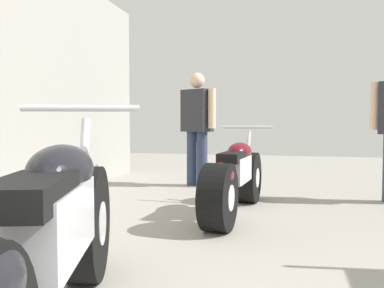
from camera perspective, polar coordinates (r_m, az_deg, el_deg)
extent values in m
plane|color=#9E998E|center=(3.22, 12.59, -13.40)|extent=(16.60, 16.60, 0.00)
cylinder|color=black|center=(2.43, -14.86, -10.83)|extent=(0.38, 0.68, 0.66)
cylinder|color=silver|center=(2.43, -14.86, -10.83)|extent=(0.27, 0.30, 0.25)
cube|color=silver|center=(1.68, -19.78, -10.64)|extent=(0.43, 0.70, 0.29)
ellipsoid|color=black|center=(1.86, -18.00, -3.52)|extent=(0.42, 0.59, 0.23)
cube|color=black|center=(1.48, -21.84, -6.47)|extent=(0.36, 0.54, 0.10)
cylinder|color=silver|center=(2.33, -15.15, -3.72)|extent=(0.13, 0.26, 0.59)
cylinder|color=silver|center=(2.28, -15.47, 4.89)|extent=(0.62, 0.23, 0.04)
cylinder|color=black|center=(4.64, 7.91, -4.70)|extent=(0.27, 0.59, 0.57)
cylinder|color=silver|center=(4.64, 7.91, -4.70)|extent=(0.25, 0.24, 0.22)
cylinder|color=black|center=(3.39, 3.74, -7.52)|extent=(0.27, 0.59, 0.57)
cylinder|color=silver|center=(3.39, 3.74, -7.52)|extent=(0.25, 0.24, 0.22)
cube|color=silver|center=(3.99, 6.17, -3.61)|extent=(0.26, 0.59, 0.25)
ellipsoid|color=#5B0F19|center=(4.16, 6.77, -1.12)|extent=(0.27, 0.48, 0.20)
cube|color=black|center=(3.82, 5.65, -1.88)|extent=(0.23, 0.44, 0.09)
ellipsoid|color=#5B0F19|center=(3.40, 3.95, -4.43)|extent=(0.27, 0.41, 0.21)
cylinder|color=silver|center=(4.57, 7.85, -1.43)|extent=(0.06, 0.23, 0.52)
cylinder|color=silver|center=(4.53, 7.79, 2.37)|extent=(0.55, 0.08, 0.03)
cylinder|color=silver|center=(3.80, 3.40, -7.69)|extent=(0.12, 0.50, 0.08)
cylinder|color=#2D3851|center=(5.72, 1.46, -2.17)|extent=(0.20, 0.20, 0.78)
cylinder|color=#2D3851|center=(5.84, -0.01, -2.06)|extent=(0.20, 0.20, 0.78)
cube|color=#2D2D33|center=(5.76, 0.72, 4.74)|extent=(0.49, 0.41, 0.60)
cylinder|color=beige|center=(5.59, 2.82, 5.04)|extent=(0.14, 0.14, 0.55)
cylinder|color=beige|center=(5.94, -1.26, 4.92)|extent=(0.14, 0.14, 0.55)
sphere|color=beige|center=(5.79, 0.72, 8.98)|extent=(0.22, 0.22, 0.22)
cylinder|color=beige|center=(5.14, 24.46, 4.90)|extent=(0.14, 0.14, 0.55)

